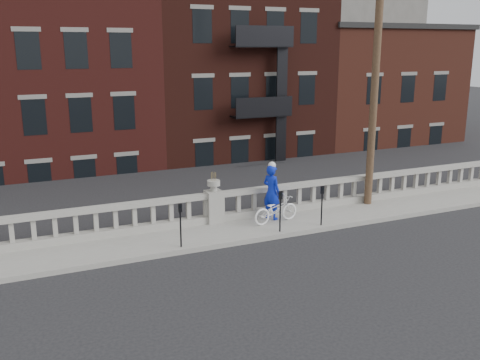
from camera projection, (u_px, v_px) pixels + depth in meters
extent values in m
plane|color=black|center=(266.00, 268.00, 14.92)|extent=(120.00, 120.00, 0.00)
cube|color=gray|center=(225.00, 232.00, 17.56)|extent=(32.00, 2.20, 0.15)
cube|color=gray|center=(214.00, 218.00, 18.35)|extent=(28.00, 0.34, 0.25)
cube|color=gray|center=(214.00, 195.00, 18.15)|extent=(28.00, 0.34, 0.16)
cube|color=gray|center=(214.00, 206.00, 18.24)|extent=(0.55, 0.55, 1.10)
cylinder|color=gray|center=(214.00, 188.00, 18.09)|extent=(0.24, 0.24, 0.20)
cylinder|color=gray|center=(214.00, 183.00, 18.04)|extent=(0.44, 0.44, 0.18)
cube|color=#605E59|center=(211.00, 286.00, 19.32)|extent=(36.00, 0.50, 5.15)
cube|color=black|center=(105.00, 204.00, 39.17)|extent=(80.00, 44.00, 0.50)
cube|color=#595651|center=(131.00, 268.00, 22.34)|extent=(16.00, 7.00, 4.00)
cube|color=#595651|center=(315.00, 67.00, 51.83)|extent=(14.00, 14.00, 18.00)
cube|color=#4C1915|center=(46.00, 118.00, 30.51)|extent=(10.00, 14.00, 14.00)
cube|color=#36130E|center=(210.00, 98.00, 34.29)|extent=(10.00, 14.00, 15.50)
cube|color=#5A261B|center=(339.00, 117.00, 38.68)|extent=(10.00, 14.00, 12.00)
cube|color=black|center=(343.00, 29.00, 37.18)|extent=(10.30, 14.30, 0.30)
cylinder|color=#422D1E|center=(376.00, 71.00, 19.31)|extent=(0.28, 0.28, 10.00)
cylinder|color=black|center=(181.00, 230.00, 15.95)|extent=(0.05, 0.05, 1.10)
cube|color=black|center=(180.00, 208.00, 15.78)|extent=(0.10, 0.08, 0.26)
cube|color=black|center=(180.00, 207.00, 15.73)|extent=(0.06, 0.01, 0.08)
cylinder|color=black|center=(280.00, 215.00, 17.28)|extent=(0.05, 0.05, 1.10)
cube|color=black|center=(281.00, 195.00, 17.12)|extent=(0.10, 0.08, 0.26)
cube|color=black|center=(281.00, 194.00, 17.07)|extent=(0.06, 0.01, 0.08)
cylinder|color=black|center=(322.00, 209.00, 17.91)|extent=(0.05, 0.05, 1.10)
cube|color=black|center=(322.00, 190.00, 17.74)|extent=(0.10, 0.08, 0.26)
cube|color=black|center=(323.00, 189.00, 17.69)|extent=(0.06, 0.01, 0.08)
imported|color=white|center=(276.00, 209.00, 18.22)|extent=(1.81, 0.86, 0.92)
imported|color=#0B1FB0|center=(272.00, 192.00, 18.49)|extent=(0.70, 0.83, 1.93)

